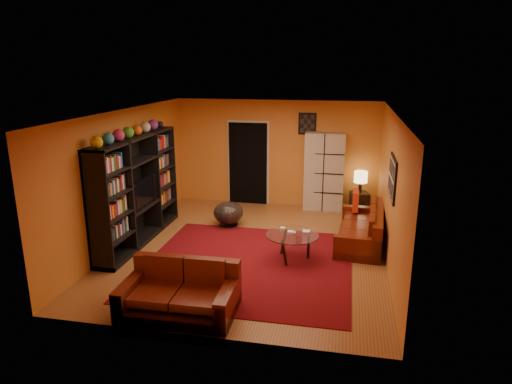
% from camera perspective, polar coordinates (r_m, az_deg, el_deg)
% --- Properties ---
extents(floor, '(6.00, 6.00, 0.00)m').
position_cam_1_polar(floor, '(8.83, -0.64, -7.09)').
color(floor, brown).
rests_on(floor, ground).
extents(ceiling, '(6.00, 6.00, 0.00)m').
position_cam_1_polar(ceiling, '(8.19, -0.70, 9.94)').
color(ceiling, white).
rests_on(ceiling, wall_back).
extents(wall_back, '(6.00, 0.00, 6.00)m').
position_cam_1_polar(wall_back, '(11.30, 2.52, 4.85)').
color(wall_back, orange).
rests_on(wall_back, floor).
extents(wall_front, '(6.00, 0.00, 6.00)m').
position_cam_1_polar(wall_front, '(5.66, -7.07, -6.42)').
color(wall_front, orange).
rests_on(wall_front, floor).
extents(wall_left, '(0.00, 6.00, 6.00)m').
position_cam_1_polar(wall_left, '(9.26, -16.00, 1.83)').
color(wall_left, orange).
rests_on(wall_left, floor).
extents(wall_right, '(0.00, 6.00, 6.00)m').
position_cam_1_polar(wall_right, '(8.28, 16.50, 0.19)').
color(wall_right, orange).
rests_on(wall_right, floor).
extents(rug, '(3.60, 3.60, 0.01)m').
position_cam_1_polar(rug, '(8.19, -0.99, -8.96)').
color(rug, '#510910').
rests_on(rug, floor).
extents(doorway, '(0.95, 0.10, 2.04)m').
position_cam_1_polar(doorway, '(11.44, -1.00, 3.57)').
color(doorway, black).
rests_on(doorway, floor).
extents(wall_art_right, '(0.03, 1.00, 0.70)m').
position_cam_1_polar(wall_art_right, '(7.92, 16.69, 1.72)').
color(wall_art_right, black).
rests_on(wall_art_right, wall_right).
extents(wall_art_back, '(0.42, 0.03, 0.52)m').
position_cam_1_polar(wall_art_back, '(11.07, 6.43, 8.48)').
color(wall_art_back, black).
rests_on(wall_art_back, wall_back).
extents(entertainment_unit, '(0.45, 3.00, 2.10)m').
position_cam_1_polar(entertainment_unit, '(9.22, -14.64, 0.26)').
color(entertainment_unit, black).
rests_on(entertainment_unit, floor).
extents(tv, '(0.99, 0.13, 0.57)m').
position_cam_1_polar(tv, '(9.20, -14.37, -0.05)').
color(tv, black).
rests_on(tv, entertainment_unit).
extents(sofa, '(0.98, 2.11, 0.85)m').
position_cam_1_polar(sofa, '(9.26, 13.40, -4.55)').
color(sofa, '#52160A').
rests_on(sofa, rug).
extents(loveseat, '(1.62, 0.99, 0.85)m').
position_cam_1_polar(loveseat, '(6.75, -9.37, -12.23)').
color(loveseat, '#52160A').
rests_on(loveseat, rug).
extents(throw_pillow, '(0.12, 0.42, 0.42)m').
position_cam_1_polar(throw_pillow, '(9.92, 12.34, -1.02)').
color(throw_pillow, red).
rests_on(throw_pillow, sofa).
extents(coffee_table, '(0.95, 0.95, 0.47)m').
position_cam_1_polar(coffee_table, '(8.23, 4.55, -5.65)').
color(coffee_table, silver).
rests_on(coffee_table, floor).
extents(storage_cabinet, '(0.95, 0.46, 1.87)m').
position_cam_1_polar(storage_cabinet, '(11.06, 8.48, 2.53)').
color(storage_cabinet, beige).
rests_on(storage_cabinet, floor).
extents(bowl_chair, '(0.66, 0.66, 0.54)m').
position_cam_1_polar(bowl_chair, '(9.98, -3.48, -2.64)').
color(bowl_chair, black).
rests_on(bowl_chair, floor).
extents(side_table, '(0.48, 0.48, 0.50)m').
position_cam_1_polar(side_table, '(11.10, 12.77, -1.31)').
color(side_table, black).
rests_on(side_table, floor).
extents(table_lamp, '(0.31, 0.31, 0.51)m').
position_cam_1_polar(table_lamp, '(10.94, 12.96, 1.77)').
color(table_lamp, black).
rests_on(table_lamp, side_table).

